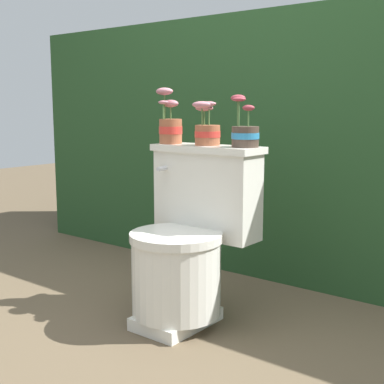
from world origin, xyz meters
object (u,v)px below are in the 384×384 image
object	(u,v)px
potted_plant_left	(170,124)
potted_plant_middle	(245,132)
toilet	(188,244)
potted_plant_midleft	(207,128)

from	to	relation	value
potted_plant_left	potted_plant_middle	distance (m)	0.40
toilet	potted_plant_midleft	world-z (taller)	potted_plant_midleft
toilet	potted_plant_midleft	bearing A→B (deg)	92.66
toilet	potted_plant_left	world-z (taller)	potted_plant_left
potted_plant_left	potted_plant_midleft	bearing A→B (deg)	6.21
potted_plant_midleft	potted_plant_middle	bearing A→B (deg)	3.16
toilet	potted_plant_midleft	size ratio (longest dim) A/B	3.95
toilet	potted_plant_left	distance (m)	0.57
toilet	potted_plant_middle	bearing A→B (deg)	39.33
toilet	potted_plant_middle	xyz separation A→B (m)	(0.19, 0.15, 0.49)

